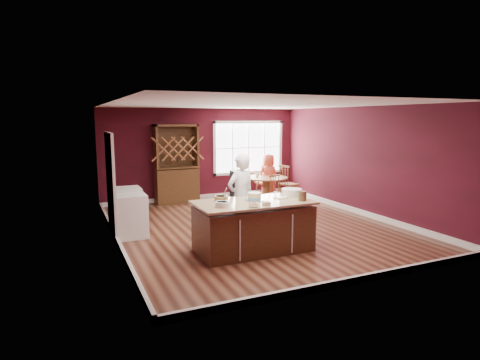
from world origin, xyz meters
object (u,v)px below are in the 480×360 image
object	(u,v)px
hutch	(176,164)
washer	(131,216)
layer_cake	(254,196)
chair_east	(289,183)
seated_woman	(268,177)
dryer	(126,209)
kitchen_island	(253,227)
chair_south	(278,192)
toddler	(237,175)
baker	(241,197)
chair_north	(264,181)
high_chair	(239,186)
dining_table	(266,184)

from	to	relation	value
hutch	washer	xyz separation A→B (m)	(-1.75, -2.94, -0.68)
layer_cake	chair_east	bearing A→B (deg)	51.11
chair_east	seated_woman	bearing A→B (deg)	30.74
dryer	kitchen_island	bearing A→B (deg)	-51.76
chair_south	seated_woman	bearing A→B (deg)	66.09
toddler	dryer	world-z (taller)	toddler
baker	chair_north	xyz separation A→B (m)	(2.41, 3.66, -0.35)
kitchen_island	baker	xyz separation A→B (m)	(0.09, 0.76, 0.42)
chair_south	chair_east	bearing A→B (deg)	36.79
layer_cake	chair_south	xyz separation A→B (m)	(2.04, 2.73, -0.54)
baker	toddler	size ratio (longest dim) A/B	6.64
chair_east	seated_woman	distance (m)	0.64
chair_north	high_chair	xyz separation A→B (m)	(-1.09, -0.56, -0.01)
dining_table	chair_east	distance (m)	0.73
layer_cake	washer	xyz separation A→B (m)	(-1.97, 1.69, -0.55)
baker	dryer	distance (m)	2.63
high_chair	chair_east	bearing A→B (deg)	-6.79
chair_south	seated_woman	world-z (taller)	seated_woman
chair_south	chair_north	world-z (taller)	chair_north
baker	chair_east	bearing A→B (deg)	-148.20
dining_table	chair_east	bearing A→B (deg)	-2.07
baker	chair_east	distance (m)	4.01
chair_east	layer_cake	bearing A→B (deg)	127.86
chair_south	washer	size ratio (longest dim) A/B	1.03
layer_cake	dryer	bearing A→B (deg)	130.14
hutch	chair_north	bearing A→B (deg)	-6.50
kitchen_island	dryer	distance (m)	3.08
kitchen_island	hutch	size ratio (longest dim) A/B	0.94
toddler	dryer	bearing A→B (deg)	-154.83
chair_north	washer	bearing A→B (deg)	28.14
dining_table	chair_north	bearing A→B (deg)	67.35
high_chair	dryer	bearing A→B (deg)	-153.82
hutch	dryer	bearing A→B (deg)	-127.29
dining_table	hutch	size ratio (longest dim) A/B	0.54
baker	dryer	size ratio (longest dim) A/B	1.88
layer_cake	toddler	size ratio (longest dim) A/B	1.35
kitchen_island	dining_table	distance (m)	4.23
dining_table	chair_south	size ratio (longest dim) A/B	1.33
chair_north	washer	xyz separation A→B (m)	(-4.40, -2.64, -0.07)
baker	layer_cake	world-z (taller)	baker
hutch	baker	bearing A→B (deg)	-86.50
chair_south	toddler	world-z (taller)	toddler
chair_north	toddler	world-z (taller)	chair_north
toddler	layer_cake	bearing A→B (deg)	-109.29
toddler	hutch	size ratio (longest dim) A/B	0.12
layer_cake	hutch	bearing A→B (deg)	92.64
baker	high_chair	xyz separation A→B (m)	(1.32, 3.10, -0.37)
high_chair	seated_woman	bearing A→B (deg)	13.61
chair_east	high_chair	size ratio (longest dim) A/B	1.09
seated_woman	chair_east	bearing A→B (deg)	130.38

